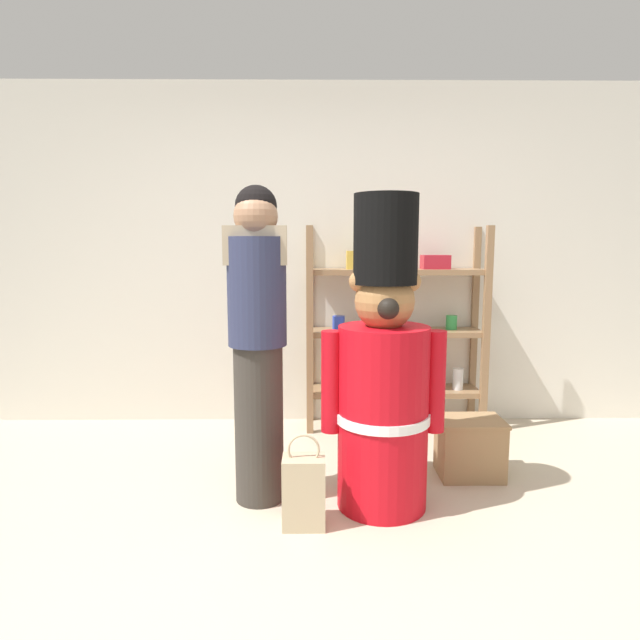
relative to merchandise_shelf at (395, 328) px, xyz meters
The scene contains 7 objects.
ground_plane 2.20m from the merchandise_shelf, 106.20° to the right, with size 6.40×6.40×0.00m, color beige.
back_wall 0.81m from the merchandise_shelf, 158.97° to the left, with size 6.40×0.12×2.60m, color silver.
merchandise_shelf is the anchor object (origin of this frame).
teddy_bear_guard 1.31m from the merchandise_shelf, 101.15° to the right, with size 0.65×0.49×1.64m.
person_shopper 1.51m from the merchandise_shelf, 127.26° to the right, with size 0.32×0.31×1.69m.
shopping_bag 1.74m from the merchandise_shelf, 113.95° to the right, with size 0.21×0.15×0.48m.
display_crate 1.14m from the merchandise_shelf, 70.52° to the right, with size 0.39×0.30×0.35m.
Camera 1 is at (-0.04, -2.02, 1.38)m, focal length 30.12 mm.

